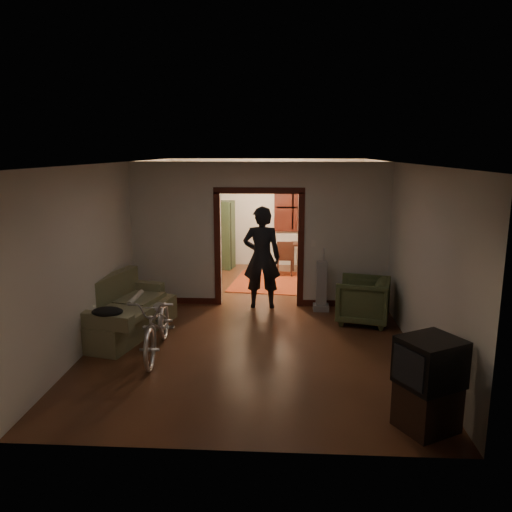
# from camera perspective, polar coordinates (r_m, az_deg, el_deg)

# --- Properties ---
(floor) EXTENTS (5.00, 8.50, 0.01)m
(floor) POSITION_cam_1_polar(r_m,az_deg,el_deg) (9.31, 0.11, -6.86)
(floor) COLOR #391E12
(floor) RESTS_ON ground
(ceiling) EXTENTS (5.00, 8.50, 0.01)m
(ceiling) POSITION_cam_1_polar(r_m,az_deg,el_deg) (8.81, 0.12, 10.64)
(ceiling) COLOR white
(ceiling) RESTS_ON floor
(wall_back) EXTENTS (5.00, 0.02, 2.80)m
(wall_back) POSITION_cam_1_polar(r_m,az_deg,el_deg) (13.15, 1.16, 4.97)
(wall_back) COLOR beige
(wall_back) RESTS_ON floor
(wall_left) EXTENTS (0.02, 8.50, 2.80)m
(wall_left) POSITION_cam_1_polar(r_m,az_deg,el_deg) (9.43, -15.25, 1.75)
(wall_left) COLOR beige
(wall_left) RESTS_ON floor
(wall_right) EXTENTS (0.02, 8.50, 2.80)m
(wall_right) POSITION_cam_1_polar(r_m,az_deg,el_deg) (9.16, 15.93, 1.42)
(wall_right) COLOR beige
(wall_right) RESTS_ON floor
(partition_wall) EXTENTS (5.00, 0.14, 2.80)m
(partition_wall) POSITION_cam_1_polar(r_m,az_deg,el_deg) (9.69, 0.36, 2.44)
(partition_wall) COLOR beige
(partition_wall) RESTS_ON floor
(door_casing) EXTENTS (1.74, 0.20, 2.32)m
(door_casing) POSITION_cam_1_polar(r_m,az_deg,el_deg) (9.75, 0.36, 0.70)
(door_casing) COLOR #39130D
(door_casing) RESTS_ON floor
(far_window) EXTENTS (0.98, 0.06, 1.28)m
(far_window) POSITION_cam_1_polar(r_m,az_deg,el_deg) (13.09, 4.23, 5.56)
(far_window) COLOR black
(far_window) RESTS_ON wall_back
(chandelier) EXTENTS (0.24, 0.24, 0.24)m
(chandelier) POSITION_cam_1_polar(r_m,az_deg,el_deg) (11.32, 0.83, 8.66)
(chandelier) COLOR #FFE0A5
(chandelier) RESTS_ON ceiling
(light_switch) EXTENTS (0.08, 0.01, 0.12)m
(light_switch) POSITION_cam_1_polar(r_m,az_deg,el_deg) (9.65, 6.58, 1.42)
(light_switch) COLOR silver
(light_switch) RESTS_ON partition_wall
(sofa) EXTENTS (1.37, 2.20, 0.94)m
(sofa) POSITION_cam_1_polar(r_m,az_deg,el_deg) (8.60, -14.81, -5.59)
(sofa) COLOR #636543
(sofa) RESTS_ON floor
(rolled_paper) EXTENTS (0.09, 0.73, 0.09)m
(rolled_paper) POSITION_cam_1_polar(r_m,az_deg,el_deg) (8.82, -13.62, -4.66)
(rolled_paper) COLOR beige
(rolled_paper) RESTS_ON sofa
(jacket) EXTENTS (0.46, 0.35, 0.13)m
(jacket) POSITION_cam_1_polar(r_m,az_deg,el_deg) (7.70, -16.63, -6.11)
(jacket) COLOR black
(jacket) RESTS_ON sofa
(bicycle) EXTENTS (0.76, 1.84, 0.94)m
(bicycle) POSITION_cam_1_polar(r_m,az_deg,el_deg) (7.65, -11.16, -7.60)
(bicycle) COLOR silver
(bicycle) RESTS_ON floor
(armchair) EXTENTS (1.08, 1.06, 0.81)m
(armchair) POSITION_cam_1_polar(r_m,az_deg,el_deg) (9.06, 12.11, -4.97)
(armchair) COLOR #414D2B
(armchair) RESTS_ON floor
(tv_stand) EXTENTS (0.75, 0.73, 0.51)m
(tv_stand) POSITION_cam_1_polar(r_m,az_deg,el_deg) (6.00, 18.94, -16.00)
(tv_stand) COLOR black
(tv_stand) RESTS_ON floor
(crt_tv) EXTENTS (0.80, 0.77, 0.52)m
(crt_tv) POSITION_cam_1_polar(r_m,az_deg,el_deg) (5.77, 19.30, -11.35)
(crt_tv) COLOR black
(crt_tv) RESTS_ON tv_stand
(vacuum) EXTENTS (0.33, 0.29, 0.97)m
(vacuum) POSITION_cam_1_polar(r_m,az_deg,el_deg) (9.56, 7.49, -3.41)
(vacuum) COLOR gray
(vacuum) RESTS_ON floor
(person) EXTENTS (0.73, 0.48, 1.98)m
(person) POSITION_cam_1_polar(r_m,az_deg,el_deg) (9.57, 0.66, -0.17)
(person) COLOR black
(person) RESTS_ON floor
(oriental_rug) EXTENTS (1.79, 2.21, 0.02)m
(oriental_rug) POSITION_cam_1_polar(r_m,az_deg,el_deg) (11.64, 1.34, -2.94)
(oriental_rug) COLOR maroon
(oriental_rug) RESTS_ON floor
(locker) EXTENTS (0.96, 0.67, 1.75)m
(locker) POSITION_cam_1_polar(r_m,az_deg,el_deg) (12.93, -4.55, 2.45)
(locker) COLOR #283922
(locker) RESTS_ON floor
(globe) EXTENTS (0.29, 0.29, 0.29)m
(globe) POSITION_cam_1_polar(r_m,az_deg,el_deg) (12.80, -4.63, 7.16)
(globe) COLOR #1E5972
(globe) RESTS_ON locker
(desk) EXTENTS (0.98, 0.65, 0.67)m
(desk) POSITION_cam_1_polar(r_m,az_deg,el_deg) (12.88, 6.09, -0.05)
(desk) COLOR black
(desk) RESTS_ON floor
(desk_chair) EXTENTS (0.44, 0.44, 0.87)m
(desk_chair) POSITION_cam_1_polar(r_m,az_deg,el_deg) (12.18, 3.31, -0.23)
(desk_chair) COLOR black
(desk_chair) RESTS_ON floor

